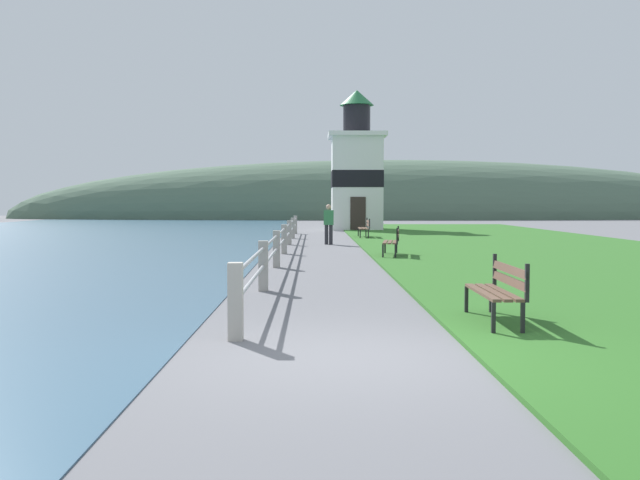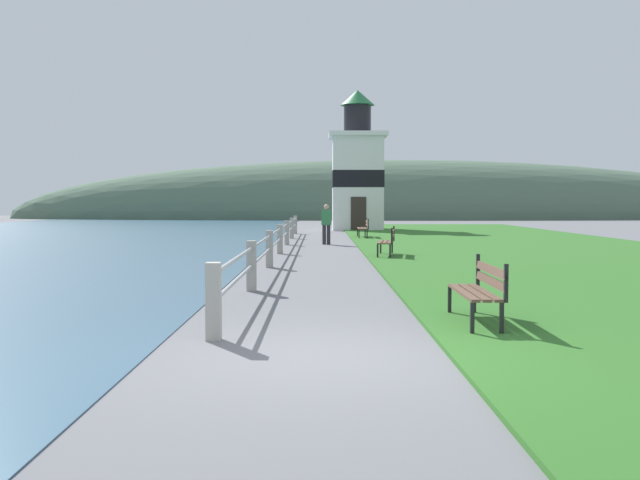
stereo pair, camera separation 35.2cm
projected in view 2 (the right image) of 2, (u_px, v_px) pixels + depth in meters
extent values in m
plane|color=slate|center=(323.00, 358.00, 7.85)|extent=(160.00, 160.00, 0.00)
cube|color=#2D6623|center=(529.00, 249.00, 25.65)|extent=(12.00, 53.57, 0.06)
cube|color=#A8A399|center=(217.00, 301.00, 8.83)|extent=(0.18, 0.18, 0.97)
cube|color=#A8A399|center=(255.00, 266.00, 13.71)|extent=(0.18, 0.18, 0.97)
cube|color=#A8A399|center=(273.00, 249.00, 18.60)|extent=(0.18, 0.18, 0.97)
cube|color=#A8A399|center=(283.00, 239.00, 23.48)|extent=(0.18, 0.18, 0.97)
cube|color=#A8A399|center=(290.00, 233.00, 28.37)|extent=(0.18, 0.18, 0.97)
cube|color=#A8A399|center=(295.00, 228.00, 33.26)|extent=(0.18, 0.18, 0.97)
cube|color=#A8A399|center=(298.00, 225.00, 38.14)|extent=(0.18, 0.18, 0.97)
cylinder|color=#B2B2B7|center=(283.00, 229.00, 23.47)|extent=(0.06, 29.36, 0.06)
cylinder|color=#B2B2B7|center=(283.00, 239.00, 23.48)|extent=(0.06, 29.36, 0.06)
cube|color=brown|center=(466.00, 292.00, 9.82)|extent=(0.14, 1.75, 0.04)
cube|color=brown|center=(477.00, 292.00, 9.81)|extent=(0.14, 1.75, 0.04)
cube|color=brown|center=(487.00, 293.00, 9.81)|extent=(0.14, 1.75, 0.04)
cube|color=brown|center=(494.00, 270.00, 9.79)|extent=(0.08, 1.75, 0.11)
cube|color=brown|center=(494.00, 281.00, 9.80)|extent=(0.08, 1.75, 0.11)
cube|color=black|center=(476.00, 320.00, 8.98)|extent=(0.05, 0.05, 0.45)
cube|color=black|center=(453.00, 301.00, 10.68)|extent=(0.05, 0.05, 0.45)
cube|color=black|center=(505.00, 320.00, 8.98)|extent=(0.05, 0.05, 0.45)
cube|color=black|center=(478.00, 302.00, 10.67)|extent=(0.05, 0.05, 0.45)
cube|color=black|center=(509.00, 283.00, 8.95)|extent=(0.05, 0.05, 0.49)
cube|color=black|center=(481.00, 270.00, 10.65)|extent=(0.05, 0.05, 0.49)
cube|color=brown|center=(384.00, 242.00, 22.06)|extent=(0.36, 1.79, 0.04)
cube|color=brown|center=(388.00, 242.00, 22.04)|extent=(0.36, 1.79, 0.04)
cube|color=brown|center=(393.00, 242.00, 22.01)|extent=(0.36, 1.79, 0.04)
cube|color=brown|center=(396.00, 232.00, 21.99)|extent=(0.30, 1.79, 0.11)
cube|color=brown|center=(396.00, 237.00, 21.99)|extent=(0.30, 1.79, 0.11)
cube|color=black|center=(381.00, 252.00, 21.21)|extent=(0.06, 0.06, 0.45)
cube|color=black|center=(384.00, 248.00, 22.94)|extent=(0.06, 0.06, 0.45)
cube|color=black|center=(393.00, 252.00, 21.16)|extent=(0.06, 0.06, 0.45)
cube|color=black|center=(395.00, 248.00, 22.89)|extent=(0.06, 0.06, 0.45)
cube|color=black|center=(395.00, 236.00, 21.13)|extent=(0.06, 0.06, 0.49)
cube|color=black|center=(397.00, 234.00, 22.85)|extent=(0.06, 0.06, 0.49)
cube|color=brown|center=(362.00, 228.00, 33.41)|extent=(0.15, 1.98, 0.04)
cube|color=brown|center=(365.00, 228.00, 33.41)|extent=(0.15, 1.98, 0.04)
cube|color=brown|center=(368.00, 228.00, 33.41)|extent=(0.15, 1.98, 0.04)
cube|color=brown|center=(370.00, 222.00, 33.39)|extent=(0.09, 1.98, 0.11)
cube|color=brown|center=(370.00, 225.00, 33.39)|extent=(0.09, 1.98, 0.11)
cube|color=black|center=(362.00, 234.00, 32.46)|extent=(0.05, 0.05, 0.45)
cube|color=black|center=(361.00, 233.00, 34.39)|extent=(0.05, 0.05, 0.45)
cube|color=black|center=(370.00, 234.00, 32.45)|extent=(0.05, 0.05, 0.45)
cube|color=black|center=(368.00, 233.00, 34.38)|extent=(0.05, 0.05, 0.45)
cube|color=black|center=(371.00, 224.00, 32.43)|extent=(0.05, 0.05, 0.49)
cube|color=black|center=(369.00, 223.00, 34.36)|extent=(0.05, 0.05, 0.49)
cube|color=white|center=(360.00, 184.00, 43.02)|extent=(2.98, 2.98, 5.58)
cube|color=black|center=(360.00, 179.00, 43.00)|extent=(3.02, 3.02, 1.00)
cube|color=white|center=(360.00, 135.00, 42.86)|extent=(3.43, 3.43, 0.25)
cylinder|color=black|center=(360.00, 119.00, 42.81)|extent=(1.64, 1.64, 1.67)
cone|color=#23703D|center=(361.00, 98.00, 42.74)|extent=(2.05, 2.05, 0.92)
cube|color=#332823|center=(362.00, 214.00, 41.60)|extent=(0.90, 0.06, 2.00)
cylinder|color=#28282D|center=(327.00, 235.00, 28.59)|extent=(0.15, 0.15, 0.79)
cylinder|color=#28282D|center=(332.00, 235.00, 28.59)|extent=(0.15, 0.15, 0.79)
cube|color=#337A47|center=(329.00, 218.00, 28.55)|extent=(0.40, 0.23, 0.59)
sphere|color=tan|center=(329.00, 207.00, 28.53)|extent=(0.21, 0.21, 0.21)
ellipsoid|color=#4C6651|center=(400.00, 218.00, 73.43)|extent=(80.00, 16.00, 12.00)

